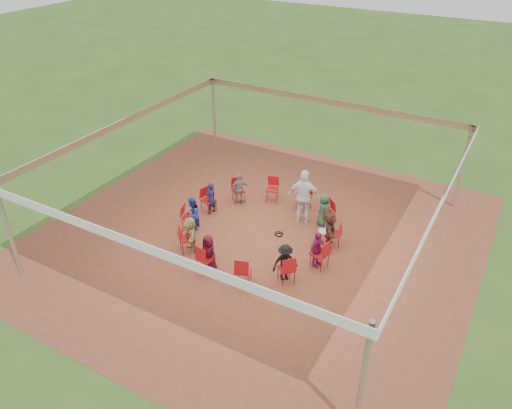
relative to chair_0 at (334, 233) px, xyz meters
The scene contains 28 objects.
ground 2.35m from the chair_0, 161.94° to the right, with size 80.00×80.00×0.00m, color #30531A.
dirt_patch 2.35m from the chair_0, 161.94° to the right, with size 13.00×13.00×0.00m, color brown.
tent 3.01m from the chair_0, 161.94° to the right, with size 10.33×10.33×3.00m.
chair_0 is the anchor object (origin of this frame).
chair_1 1.20m from the chair_0, 123.06° to the left, with size 0.42×0.44×0.90m, color #A50E14, non-canonical shape.
chair_2 2.31m from the chair_0, 138.06° to the left, with size 0.42×0.44×0.90m, color #A50E14, non-canonical shape.
chair_3 3.27m from the chair_0, 153.06° to the left, with size 0.42×0.44×0.90m, color #A50E14, non-canonical shape.
chair_4 4.00m from the chair_0, 168.06° to the left, with size 0.42×0.44×0.90m, color #A50E14, non-canonical shape.
chair_5 4.46m from the chair_0, behind, with size 0.42×0.44×0.90m, color #A50E14, non-canonical shape.
chair_6 4.62m from the chair_0, 161.94° to the right, with size 0.42×0.44×0.90m, color #A50E14, non-canonical shape.
chair_7 4.46m from the chair_0, 146.94° to the right, with size 0.42×0.44×0.90m, color #A50E14, non-canonical shape.
chair_8 4.00m from the chair_0, 131.94° to the right, with size 0.42×0.44×0.90m, color #A50E14, non-canonical shape.
chair_9 3.27m from the chair_0, 116.94° to the right, with size 0.42×0.44×0.90m, color #A50E14, non-canonical shape.
chair_10 2.31m from the chair_0, 101.94° to the right, with size 0.42×0.44×0.90m, color #A50E14, non-canonical shape.
chair_11 1.20m from the chair_0, 86.94° to the right, with size 0.42×0.44×0.90m, color #A50E14, non-canonical shape.
person_seated_0 0.18m from the chair_0, 161.94° to the right, with size 1.07×0.40×1.15m, color #552F24.
person_seated_1 1.18m from the chair_0, 128.74° to the left, with size 0.56×0.31×1.15m, color #294F39.
person_seated_2 2.26m from the chair_0, 140.70° to the left, with size 0.74×0.37×1.15m, color #A69F94.
person_seated_3 3.90m from the chair_0, 168.94° to the left, with size 0.67×0.35×1.15m, color gray.
person_seated_4 4.35m from the chair_0, behind, with size 0.42×0.28×1.15m, color #1C1A43.
person_seated_5 4.50m from the chair_0, 161.94° to the right, with size 0.56×0.32×1.15m, color #1E359A.
person_seated_6 4.35m from the chair_0, 147.35° to the right, with size 1.07×0.40×1.15m, color tan.
person_seated_7 3.90m from the chair_0, 132.82° to the right, with size 0.56×0.31×1.15m, color #410919.
person_seated_8 2.26m from the chair_0, 104.59° to the right, with size 0.74×0.37×1.15m, color black.
person_seated_9 1.18m from the chair_0, 92.63° to the right, with size 0.67×0.35×1.15m, color #901B57.
standing_person 1.66m from the chair_0, 150.67° to the left, with size 1.11×0.57×1.89m, color silver.
cable_coil 1.79m from the chair_0, 169.63° to the right, with size 0.37×0.37×0.03m.
laptop 0.30m from the chair_0, 161.94° to the right, with size 0.37×0.42×0.24m.
Camera 1 is at (6.36, -11.40, 9.10)m, focal length 35.00 mm.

